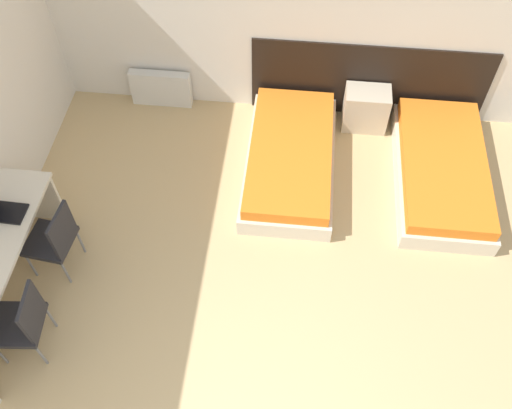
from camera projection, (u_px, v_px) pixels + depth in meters
wall_back at (275, 10)px, 6.06m from camera, size 6.06×0.05×2.70m
headboard_panel at (369, 81)px, 6.65m from camera, size 2.75×0.03×1.00m
bed_near_window at (290, 158)px, 6.37m from camera, size 0.98×1.93×0.35m
bed_near_door at (442, 170)px, 6.27m from camera, size 0.98×1.93×0.35m
nightstand at (366, 109)px, 6.72m from camera, size 0.52×0.34×0.52m
radiator at (161, 88)px, 6.97m from camera, size 0.74×0.12×0.47m
chair_near_laptop at (54, 238)px, 5.37m from camera, size 0.47×0.47×0.87m
chair_near_notebook at (23, 321)px, 4.86m from camera, size 0.46×0.46×0.87m
laptop at (1, 208)px, 5.15m from camera, size 0.35×0.24×0.34m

